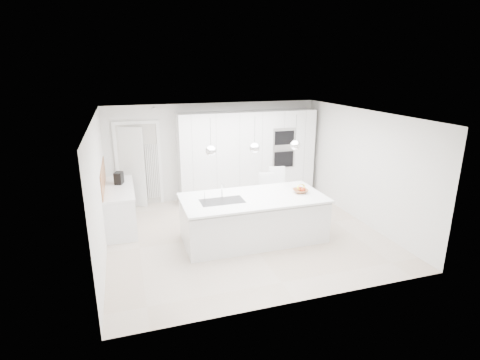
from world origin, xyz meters
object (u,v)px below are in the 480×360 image
object	(u,v)px
island_base	(254,220)
fruit_bowl	(300,191)
espresso_machine	(119,178)
bar_stool_right	(279,193)
bar_stool_left	(268,197)

from	to	relation	value
island_base	fruit_bowl	xyz separation A→B (m)	(1.01, 0.00, 0.51)
espresso_machine	bar_stool_right	distance (m)	3.60
bar_stool_left	bar_stool_right	xyz separation A→B (m)	(0.28, 0.03, 0.06)
fruit_bowl	bar_stool_right	xyz separation A→B (m)	(-0.07, 0.94, -0.35)
fruit_bowl	espresso_machine	size ratio (longest dim) A/B	1.16
bar_stool_left	island_base	bearing A→B (deg)	-111.72
island_base	fruit_bowl	bearing A→B (deg)	0.22
island_base	fruit_bowl	distance (m)	1.13
fruit_bowl	espresso_machine	world-z (taller)	espresso_machine
fruit_bowl	espresso_machine	distance (m)	3.96
island_base	fruit_bowl	size ratio (longest dim) A/B	9.22
island_base	fruit_bowl	world-z (taller)	fruit_bowl
island_base	bar_stool_left	distance (m)	1.13
espresso_machine	bar_stool_right	bearing A→B (deg)	3.11
fruit_bowl	bar_stool_left	distance (m)	1.05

